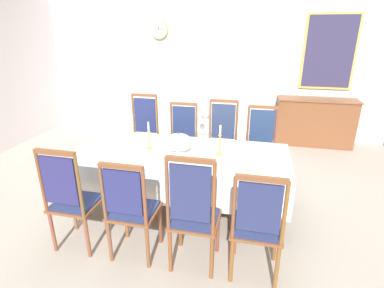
{
  "coord_description": "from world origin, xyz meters",
  "views": [
    {
      "loc": [
        0.81,
        -2.99,
        2.08
      ],
      "look_at": [
        0.1,
        0.12,
        0.86
      ],
      "focal_mm": 27.71,
      "sensor_mm": 36.0,
      "label": 1
    }
  ],
  "objects_px": {
    "chair_north_a": "(143,134)",
    "candlestick_west": "(149,138)",
    "candlestick_east": "(220,143)",
    "spoon_primary": "(131,160)",
    "chair_north_d": "(260,145)",
    "mounted_clock": "(159,30)",
    "chair_north_b": "(182,140)",
    "chair_south_c": "(193,213)",
    "chair_south_b": "(131,208)",
    "framed_painting": "(329,52)",
    "bowl_near_right": "(236,169)",
    "soup_tureen": "(179,142)",
    "chair_north_c": "(222,141)",
    "chair_south_d": "(257,224)",
    "sideboard": "(315,122)",
    "chair_south_a": "(72,198)",
    "dining_table": "(184,158)",
    "bowl_near_left": "(138,161)",
    "spoon_secondary": "(247,171)"
  },
  "relations": [
    {
      "from": "chair_south_c",
      "to": "mounted_clock",
      "type": "relative_size",
      "value": 3.27
    },
    {
      "from": "dining_table",
      "to": "chair_south_a",
      "type": "relative_size",
      "value": 2.14
    },
    {
      "from": "dining_table",
      "to": "chair_north_b",
      "type": "bearing_deg",
      "value": 106.1
    },
    {
      "from": "chair_north_a",
      "to": "candlestick_west",
      "type": "distance_m",
      "value": 1.08
    },
    {
      "from": "chair_south_b",
      "to": "spoon_primary",
      "type": "relative_size",
      "value": 5.89
    },
    {
      "from": "spoon_primary",
      "to": "sideboard",
      "type": "relative_size",
      "value": 0.12
    },
    {
      "from": "chair_north_c",
      "to": "chair_north_a",
      "type": "bearing_deg",
      "value": -0.08
    },
    {
      "from": "chair_south_d",
      "to": "bowl_near_right",
      "type": "distance_m",
      "value": 0.64
    },
    {
      "from": "chair_north_c",
      "to": "chair_north_b",
      "type": "bearing_deg",
      "value": 0.42
    },
    {
      "from": "candlestick_west",
      "to": "spoon_primary",
      "type": "xyz_separation_m",
      "value": [
        -0.08,
        -0.37,
        -0.13
      ]
    },
    {
      "from": "soup_tureen",
      "to": "candlestick_east",
      "type": "distance_m",
      "value": 0.48
    },
    {
      "from": "bowl_near_right",
      "to": "spoon_secondary",
      "type": "height_order",
      "value": "bowl_near_right"
    },
    {
      "from": "dining_table",
      "to": "spoon_secondary",
      "type": "xyz_separation_m",
      "value": [
        0.75,
        -0.35,
        0.08
      ]
    },
    {
      "from": "candlestick_east",
      "to": "framed_painting",
      "type": "distance_m",
      "value": 3.5
    },
    {
      "from": "chair_north_a",
      "to": "chair_south_b",
      "type": "distance_m",
      "value": 1.96
    },
    {
      "from": "chair_south_c",
      "to": "sideboard",
      "type": "height_order",
      "value": "chair_south_c"
    },
    {
      "from": "sideboard",
      "to": "chair_south_b",
      "type": "bearing_deg",
      "value": 59.64
    },
    {
      "from": "dining_table",
      "to": "bowl_near_left",
      "type": "xyz_separation_m",
      "value": [
        -0.4,
        -0.39,
        0.09
      ]
    },
    {
      "from": "chair_north_a",
      "to": "soup_tureen",
      "type": "height_order",
      "value": "chair_north_a"
    },
    {
      "from": "soup_tureen",
      "to": "bowl_near_right",
      "type": "height_order",
      "value": "soup_tureen"
    },
    {
      "from": "candlestick_west",
      "to": "chair_south_c",
      "type": "bearing_deg",
      "value": -51.24
    },
    {
      "from": "chair_south_b",
      "to": "spoon_primary",
      "type": "height_order",
      "value": "chair_south_b"
    },
    {
      "from": "chair_north_b",
      "to": "candlestick_west",
      "type": "height_order",
      "value": "chair_north_b"
    },
    {
      "from": "chair_south_b",
      "to": "spoon_secondary",
      "type": "bearing_deg",
      "value": 29.3
    },
    {
      "from": "candlestick_east",
      "to": "spoon_primary",
      "type": "distance_m",
      "value": 1.0
    },
    {
      "from": "chair_north_d",
      "to": "mounted_clock",
      "type": "xyz_separation_m",
      "value": [
        -2.15,
        2.07,
        1.54
      ]
    },
    {
      "from": "soup_tureen",
      "to": "framed_painting",
      "type": "xyz_separation_m",
      "value": [
        2.06,
        3.01,
        0.85
      ]
    },
    {
      "from": "chair_south_c",
      "to": "chair_south_b",
      "type": "bearing_deg",
      "value": 179.29
    },
    {
      "from": "chair_north_b",
      "to": "chair_south_c",
      "type": "relative_size",
      "value": 0.94
    },
    {
      "from": "chair_north_d",
      "to": "mounted_clock",
      "type": "height_order",
      "value": "mounted_clock"
    },
    {
      "from": "chair_south_c",
      "to": "chair_north_c",
      "type": "relative_size",
      "value": 0.99
    },
    {
      "from": "chair_north_d",
      "to": "spoon_primary",
      "type": "xyz_separation_m",
      "value": [
        -1.38,
        -1.3,
        0.2
      ]
    },
    {
      "from": "chair_south_c",
      "to": "bowl_near_right",
      "type": "distance_m",
      "value": 0.67
    },
    {
      "from": "chair_south_b",
      "to": "chair_north_c",
      "type": "height_order",
      "value": "chair_north_c"
    },
    {
      "from": "soup_tureen",
      "to": "chair_north_d",
      "type": "bearing_deg",
      "value": 44.71
    },
    {
      "from": "chair_south_b",
      "to": "chair_south_c",
      "type": "relative_size",
      "value": 0.9
    },
    {
      "from": "chair_south_c",
      "to": "bowl_near_left",
      "type": "height_order",
      "value": "chair_south_c"
    },
    {
      "from": "chair_north_a",
      "to": "chair_north_d",
      "type": "height_order",
      "value": "chair_north_a"
    },
    {
      "from": "dining_table",
      "to": "chair_south_b",
      "type": "xyz_separation_m",
      "value": [
        -0.27,
        -0.93,
        -0.14
      ]
    },
    {
      "from": "chair_south_b",
      "to": "chair_south_c",
      "type": "height_order",
      "value": "chair_south_c"
    },
    {
      "from": "chair_south_a",
      "to": "framed_painting",
      "type": "relative_size",
      "value": 0.83
    },
    {
      "from": "chair_north_d",
      "to": "sideboard",
      "type": "bearing_deg",
      "value": -118.88
    },
    {
      "from": "chair_south_a",
      "to": "chair_north_c",
      "type": "distance_m",
      "value": 2.22
    },
    {
      "from": "chair_north_d",
      "to": "candlestick_east",
      "type": "height_order",
      "value": "candlestick_east"
    },
    {
      "from": "chair_south_a",
      "to": "sideboard",
      "type": "height_order",
      "value": "chair_south_a"
    },
    {
      "from": "chair_south_b",
      "to": "chair_north_b",
      "type": "bearing_deg",
      "value": 90.0
    },
    {
      "from": "chair_north_d",
      "to": "spoon_secondary",
      "type": "height_order",
      "value": "chair_north_d"
    },
    {
      "from": "framed_painting",
      "to": "spoon_primary",
      "type": "bearing_deg",
      "value": -126.57
    },
    {
      "from": "chair_north_c",
      "to": "framed_painting",
      "type": "bearing_deg",
      "value": -128.91
    },
    {
      "from": "chair_north_c",
      "to": "spoon_secondary",
      "type": "relative_size",
      "value": 6.7
    }
  ]
}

